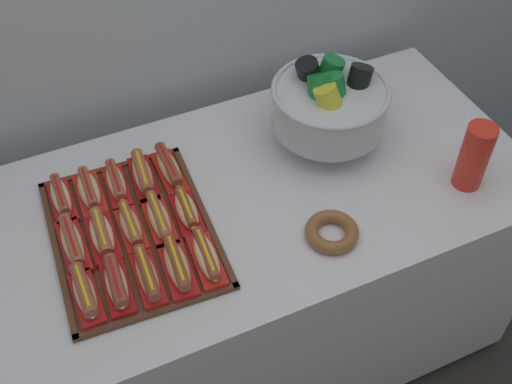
% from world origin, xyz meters
% --- Properties ---
extents(ground_plane, '(10.00, 10.00, 0.00)m').
position_xyz_m(ground_plane, '(0.00, 0.00, 0.00)').
color(ground_plane, '#38332D').
extents(buffet_table, '(1.63, 0.79, 0.80)m').
position_xyz_m(buffet_table, '(0.00, 0.00, 0.42)').
color(buffet_table, silver).
rests_on(buffet_table, ground_plane).
extents(serving_tray, '(0.43, 0.55, 0.01)m').
position_xyz_m(serving_tray, '(-0.33, -0.01, 0.80)').
color(serving_tray, '#56331E').
rests_on(serving_tray, buffet_table).
extents(hot_dog_0, '(0.06, 0.16, 0.07)m').
position_xyz_m(hot_dog_0, '(-0.49, -0.17, 0.84)').
color(hot_dog_0, red).
rests_on(hot_dog_0, serving_tray).
extents(hot_dog_1, '(0.07, 0.17, 0.06)m').
position_xyz_m(hot_dog_1, '(-0.42, -0.17, 0.84)').
color(hot_dog_1, '#B21414').
rests_on(hot_dog_1, serving_tray).
extents(hot_dog_2, '(0.07, 0.17, 0.06)m').
position_xyz_m(hot_dog_2, '(-0.34, -0.17, 0.83)').
color(hot_dog_2, red).
rests_on(hot_dog_2, serving_tray).
extents(hot_dog_3, '(0.08, 0.18, 0.06)m').
position_xyz_m(hot_dog_3, '(-0.27, -0.18, 0.84)').
color(hot_dog_3, red).
rests_on(hot_dog_3, serving_tray).
extents(hot_dog_4, '(0.08, 0.18, 0.06)m').
position_xyz_m(hot_dog_4, '(-0.19, -0.18, 0.83)').
color(hot_dog_4, red).
rests_on(hot_dog_4, serving_tray).
extents(hot_dog_5, '(0.06, 0.18, 0.06)m').
position_xyz_m(hot_dog_5, '(-0.48, -0.00, 0.83)').
color(hot_dog_5, red).
rests_on(hot_dog_5, serving_tray).
extents(hot_dog_6, '(0.08, 0.17, 0.06)m').
position_xyz_m(hot_dog_6, '(-0.41, -0.01, 0.83)').
color(hot_dog_6, '#B21414').
rests_on(hot_dog_6, serving_tray).
extents(hot_dog_7, '(0.06, 0.16, 0.06)m').
position_xyz_m(hot_dog_7, '(-0.33, -0.01, 0.83)').
color(hot_dog_7, red).
rests_on(hot_dog_7, serving_tray).
extents(hot_dog_8, '(0.07, 0.18, 0.06)m').
position_xyz_m(hot_dog_8, '(-0.26, -0.01, 0.83)').
color(hot_dog_8, red).
rests_on(hot_dog_8, serving_tray).
extents(hot_dog_9, '(0.07, 0.16, 0.06)m').
position_xyz_m(hot_dog_9, '(-0.18, -0.02, 0.83)').
color(hot_dog_9, '#B21414').
rests_on(hot_dog_9, serving_tray).
extents(hot_dog_10, '(0.06, 0.16, 0.06)m').
position_xyz_m(hot_dog_10, '(-0.47, 0.16, 0.83)').
color(hot_dog_10, red).
rests_on(hot_dog_10, serving_tray).
extents(hot_dog_11, '(0.07, 0.17, 0.06)m').
position_xyz_m(hot_dog_11, '(-0.40, 0.16, 0.83)').
color(hot_dog_11, red).
rests_on(hot_dog_11, serving_tray).
extents(hot_dog_12, '(0.07, 0.17, 0.06)m').
position_xyz_m(hot_dog_12, '(-0.32, 0.16, 0.83)').
color(hot_dog_12, red).
rests_on(hot_dog_12, serving_tray).
extents(hot_dog_13, '(0.08, 0.19, 0.06)m').
position_xyz_m(hot_dog_13, '(-0.25, 0.15, 0.84)').
color(hot_dog_13, '#B21414').
rests_on(hot_dog_13, serving_tray).
extents(hot_dog_14, '(0.06, 0.18, 0.06)m').
position_xyz_m(hot_dog_14, '(-0.17, 0.15, 0.84)').
color(hot_dog_14, red).
rests_on(hot_dog_14, serving_tray).
extents(punch_bowl, '(0.34, 0.34, 0.25)m').
position_xyz_m(punch_bowl, '(0.30, 0.10, 0.94)').
color(punch_bowl, silver).
rests_on(punch_bowl, buffet_table).
extents(cup_stack, '(0.08, 0.08, 0.20)m').
position_xyz_m(cup_stack, '(0.58, -0.21, 0.90)').
color(cup_stack, red).
rests_on(cup_stack, buffet_table).
extents(donut, '(0.14, 0.14, 0.04)m').
position_xyz_m(donut, '(0.14, -0.23, 0.82)').
color(donut, brown).
rests_on(donut, buffet_table).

